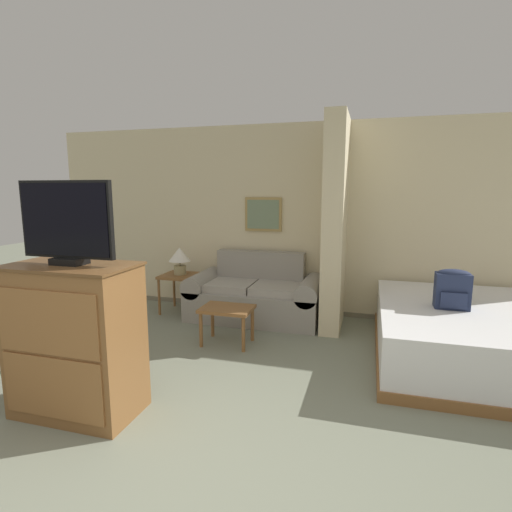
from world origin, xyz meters
The scene contains 10 objects.
wall_back centered at (0.00, 3.96, 1.29)m, with size 7.31×0.16×2.60m.
wall_partition_pillar centered at (0.59, 3.46, 1.30)m, with size 0.24×0.88×2.60m.
couch centered at (-0.44, 3.48, 0.31)m, with size 1.77×0.84×0.87m.
coffee_table centered at (-0.49, 2.52, 0.36)m, with size 0.57×0.42×0.42m.
side_table centered at (-1.53, 3.46, 0.46)m, with size 0.50×0.50×0.54m.
table_lamp centered at (-1.53, 3.46, 0.79)m, with size 0.31×0.31×0.38m.
tv_dresser centered at (-1.12, 0.89, 0.59)m, with size 0.96×0.54×1.17m.
tv centered at (-1.12, 0.89, 1.48)m, with size 0.77×0.16×0.61m.
bed centered at (1.97, 2.77, 0.28)m, with size 1.70×2.19×0.56m.
backpack centered at (1.81, 2.69, 0.76)m, with size 0.32×0.20×0.39m.
Camera 1 is at (1.00, -1.51, 1.72)m, focal length 28.00 mm.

